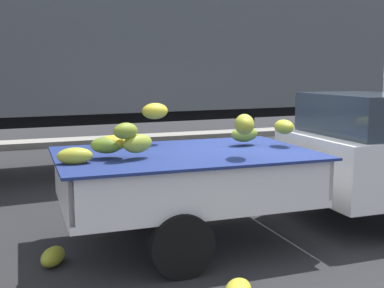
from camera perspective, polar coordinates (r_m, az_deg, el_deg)
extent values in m
plane|color=#28282B|center=(6.33, 9.29, -9.83)|extent=(220.00, 220.00, 0.00)
cube|color=gray|center=(13.77, -8.08, 0.55)|extent=(80.00, 0.80, 0.16)
cube|color=white|center=(6.80, 20.58, -2.11)|extent=(2.04, 1.77, 0.78)
cube|color=#28333D|center=(6.59, 19.55, 3.32)|extent=(1.14, 1.54, 0.52)
cube|color=white|center=(5.56, -0.79, -6.09)|extent=(2.79, 1.79, 0.08)
cube|color=white|center=(6.28, -3.25, -1.96)|extent=(2.74, 0.13, 0.44)
cube|color=white|center=(4.74, 2.46, -5.45)|extent=(2.74, 0.13, 0.44)
cube|color=white|center=(6.06, 11.35, -2.50)|extent=(0.10, 1.72, 0.44)
cube|color=white|center=(5.24, -14.94, -4.38)|extent=(0.10, 1.72, 0.44)
cube|color=#B21914|center=(6.32, -3.33, -2.27)|extent=(2.63, 0.09, 0.07)
cube|color=navy|center=(5.46, -0.80, -1.10)|extent=(2.92, 1.92, 0.03)
ellipsoid|color=#A8AB2D|center=(5.95, 10.77, 2.00)|extent=(0.26, 0.34, 0.17)
ellipsoid|color=#96A831|center=(5.03, -6.39, 0.07)|extent=(0.42, 0.35, 0.20)
ellipsoid|color=olive|center=(5.10, -10.07, -0.15)|extent=(0.41, 0.38, 0.17)
ellipsoid|color=olive|center=(5.95, 6.19, 1.15)|extent=(0.41, 0.28, 0.19)
ellipsoid|color=yellow|center=(5.12, -9.26, 0.13)|extent=(0.38, 0.36, 0.16)
ellipsoid|color=gold|center=(6.01, -4.38, 3.88)|extent=(0.40, 0.33, 0.20)
ellipsoid|color=olive|center=(4.95, -7.82, 1.53)|extent=(0.33, 0.29, 0.17)
ellipsoid|color=gold|center=(5.08, 6.19, 2.30)|extent=(0.33, 0.41, 0.22)
ellipsoid|color=gold|center=(4.90, -13.61, -1.37)|extent=(0.37, 0.24, 0.17)
cylinder|color=black|center=(7.56, 16.64, -4.52)|extent=(0.65, 0.22, 0.64)
cylinder|color=black|center=(6.31, -6.04, -6.79)|extent=(0.65, 0.22, 0.64)
cylinder|color=black|center=(4.79, -1.28, -11.80)|extent=(0.65, 0.22, 0.64)
cube|color=#4C5156|center=(9.82, -9.98, 12.04)|extent=(12.12, 3.17, 2.70)
cube|color=black|center=(9.84, -9.75, 3.30)|extent=(11.04, 1.02, 0.30)
cylinder|color=#38383A|center=(11.19, 6.88, 1.54)|extent=(0.18, 0.18, 1.25)
ellipsoid|color=#A1A72C|center=(5.32, -16.03, -12.61)|extent=(0.37, 0.42, 0.19)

